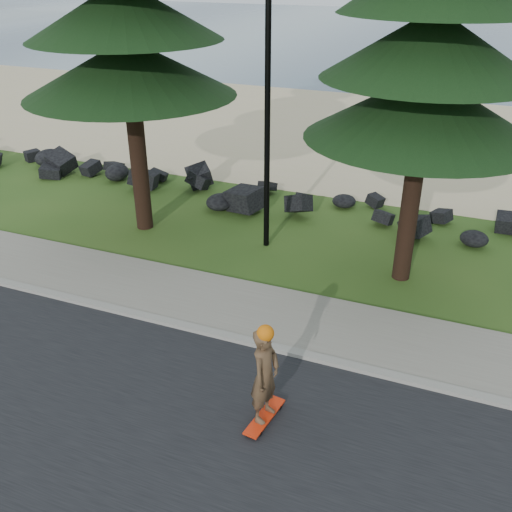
{
  "coord_description": "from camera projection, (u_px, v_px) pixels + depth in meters",
  "views": [
    {
      "loc": [
        4.64,
        -9.13,
        6.63
      ],
      "look_at": [
        0.99,
        0.0,
        1.44
      ],
      "focal_mm": 40.0,
      "sensor_mm": 36.0,
      "label": 1
    }
  ],
  "objects": [
    {
      "name": "seawall_boulders",
      "position": [
        295.0,
        211.0,
        16.72
      ],
      "size": [
        60.0,
        2.4,
        1.1
      ],
      "primitive_type": null,
      "color": "black",
      "rests_on": "ground"
    },
    {
      "name": "ground",
      "position": [
        213.0,
        308.0,
        12.12
      ],
      "size": [
        160.0,
        160.0,
        0.0
      ],
      "primitive_type": "plane",
      "color": "#284A17",
      "rests_on": "ground"
    },
    {
      "name": "beach_sand",
      "position": [
        361.0,
        133.0,
        24.02
      ],
      "size": [
        160.0,
        15.0,
        0.01
      ],
      "primitive_type": "cube",
      "color": "#C8B885",
      "rests_on": "ground"
    },
    {
      "name": "ocean",
      "position": [
        445.0,
        34.0,
        54.0
      ],
      "size": [
        160.0,
        58.0,
        0.01
      ],
      "primitive_type": "cube",
      "color": "#354E66",
      "rests_on": "ground"
    },
    {
      "name": "road",
      "position": [
        81.0,
        462.0,
        8.42
      ],
      "size": [
        160.0,
        7.0,
        0.02
      ],
      "primitive_type": "cube",
      "color": "black",
      "rests_on": "ground"
    },
    {
      "name": "kerb",
      "position": [
        193.0,
        328.0,
        11.36
      ],
      "size": [
        160.0,
        0.2,
        0.1
      ],
      "primitive_type": "cube",
      "color": "gray",
      "rests_on": "ground"
    },
    {
      "name": "skateboarder",
      "position": [
        265.0,
        376.0,
        8.73
      ],
      "size": [
        0.47,
        1.01,
        1.83
      ],
      "rotation": [
        0.0,
        0.0,
        1.43
      ],
      "color": "red",
      "rests_on": "ground"
    },
    {
      "name": "sidewalk",
      "position": [
        217.0,
        301.0,
        12.27
      ],
      "size": [
        160.0,
        2.0,
        0.08
      ],
      "primitive_type": "cube",
      "color": "slate",
      "rests_on": "ground"
    },
    {
      "name": "lamp_post",
      "position": [
        268.0,
        81.0,
        12.82
      ],
      "size": [
        0.25,
        0.14,
        8.14
      ],
      "color": "black",
      "rests_on": "ground"
    }
  ]
}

